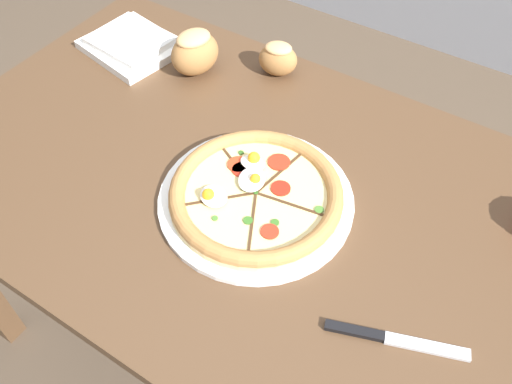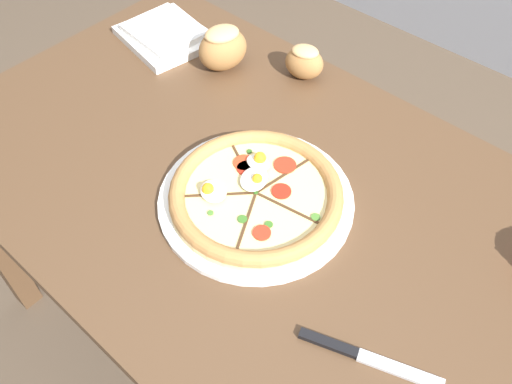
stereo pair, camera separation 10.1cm
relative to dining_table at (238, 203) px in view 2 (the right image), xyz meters
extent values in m
plane|color=brown|center=(0.00, 0.00, -0.62)|extent=(12.00, 12.00, 0.00)
cube|color=#513823|center=(0.00, 0.00, 0.09)|extent=(1.28, 0.83, 0.03)
cube|color=#513823|center=(-0.59, 0.36, -0.28)|extent=(0.06, 0.06, 0.70)
cylinder|color=white|center=(0.08, -0.03, 0.11)|extent=(0.37, 0.37, 0.01)
cylinder|color=#E5C684|center=(0.08, -0.03, 0.12)|extent=(0.33, 0.33, 0.01)
cylinder|color=#E0CC84|center=(0.08, -0.03, 0.13)|extent=(0.28, 0.28, 0.00)
torus|color=#B27A42|center=(0.08, -0.03, 0.13)|extent=(0.33, 0.33, 0.03)
cube|color=#472D19|center=(0.11, -0.10, 0.13)|extent=(0.07, 0.13, 0.00)
cube|color=#472D19|center=(0.15, -0.02, 0.13)|extent=(0.14, 0.03, 0.00)
cube|color=#472D19|center=(0.09, 0.04, 0.13)|extent=(0.03, 0.14, 0.00)
cube|color=#472D19|center=(0.02, 0.00, 0.13)|extent=(0.13, 0.07, 0.00)
cube|color=#472D19|center=(0.03, -0.08, 0.13)|extent=(0.10, 0.10, 0.00)
cylinder|color=red|center=(0.12, 0.00, 0.13)|extent=(0.04, 0.04, 0.00)
cylinder|color=red|center=(0.03, 0.00, 0.13)|extent=(0.04, 0.04, 0.00)
cylinder|color=red|center=(0.15, -0.10, 0.13)|extent=(0.03, 0.03, 0.00)
cylinder|color=red|center=(0.01, 0.01, 0.13)|extent=(0.04, 0.04, 0.00)
cylinder|color=red|center=(0.08, 0.06, 0.13)|extent=(0.04, 0.04, 0.00)
ellipsoid|color=white|center=(0.04, 0.02, 0.14)|extent=(0.05, 0.04, 0.01)
sphere|color=#F4AD1E|center=(0.04, 0.03, 0.14)|extent=(0.02, 0.02, 0.02)
ellipsoid|color=white|center=(0.06, -0.02, 0.14)|extent=(0.07, 0.08, 0.01)
sphere|color=#F4AD1E|center=(0.07, -0.01, 0.14)|extent=(0.02, 0.02, 0.02)
ellipsoid|color=white|center=(0.02, -0.09, 0.14)|extent=(0.07, 0.07, 0.01)
sphere|color=#F4AD1E|center=(0.02, -0.09, 0.14)|extent=(0.02, 0.02, 0.02)
cylinder|color=#386B23|center=(0.15, -0.07, 0.13)|extent=(0.02, 0.02, 0.00)
cylinder|color=#386B23|center=(0.04, -0.02, 0.13)|extent=(0.01, 0.01, 0.00)
cylinder|color=#2D5B1E|center=(0.08, -0.03, 0.13)|extent=(0.01, 0.01, 0.00)
cylinder|color=#386B23|center=(0.06, -0.04, 0.13)|extent=(0.01, 0.01, 0.00)
cylinder|color=#386B23|center=(0.11, -0.10, 0.13)|extent=(0.02, 0.02, 0.00)
cylinder|color=#477A2D|center=(0.20, -0.01, 0.13)|extent=(0.02, 0.02, 0.00)
cylinder|color=#386B23|center=(0.08, -0.02, 0.13)|extent=(0.01, 0.01, 0.00)
cylinder|color=#477A2D|center=(0.05, -0.13, 0.13)|extent=(0.01, 0.01, 0.00)
cylinder|color=#2D5B1E|center=(0.00, 0.04, 0.13)|extent=(0.01, 0.01, 0.00)
cube|color=white|center=(-0.45, 0.21, 0.11)|extent=(0.25, 0.22, 0.02)
cube|color=white|center=(-0.45, 0.21, 0.13)|extent=(0.20, 0.17, 0.02)
ellipsoid|color=#A3703D|center=(-0.26, 0.23, 0.15)|extent=(0.12, 0.14, 0.10)
ellipsoid|color=tan|center=(-0.26, 0.23, 0.19)|extent=(0.09, 0.10, 0.03)
ellipsoid|color=#A3703D|center=(-0.09, 0.33, 0.14)|extent=(0.11, 0.09, 0.08)
ellipsoid|color=tan|center=(-0.09, 0.33, 0.17)|extent=(0.08, 0.07, 0.02)
cube|color=silver|center=(0.47, -0.14, 0.11)|extent=(0.13, 0.06, 0.01)
cube|color=black|center=(0.36, -0.17, 0.11)|extent=(0.10, 0.05, 0.01)
camera|label=1|loc=(0.44, -0.58, 0.91)|focal=38.00mm
camera|label=2|loc=(0.52, -0.52, 0.91)|focal=38.00mm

